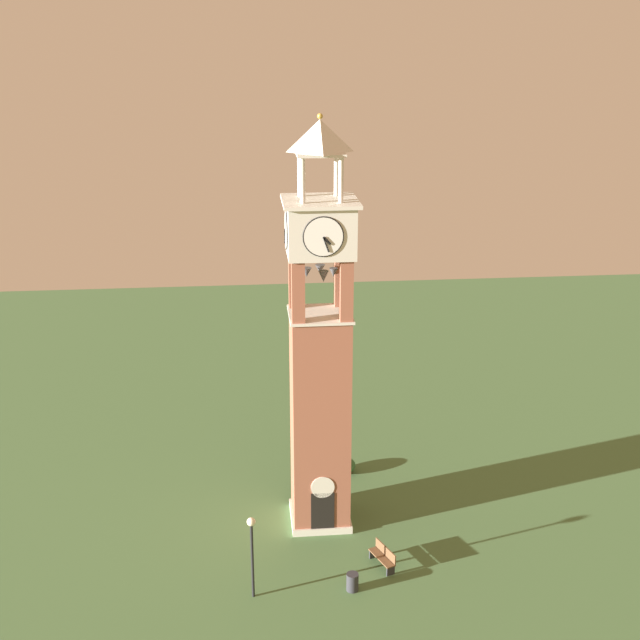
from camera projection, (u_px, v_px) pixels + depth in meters
name	position (u px, v px, depth m)	size (l,w,h in m)	color
ground	(320.00, 519.00, 40.01)	(80.00, 80.00, 0.00)	#476B3D
clock_tower	(320.00, 368.00, 37.36)	(3.24, 3.24, 19.34)	#93543D
park_bench	(383.00, 556.00, 36.33)	(1.02, 1.65, 0.95)	brown
lamp_post	(252.00, 542.00, 33.63)	(0.36, 0.36, 3.82)	black
trash_bin	(352.00, 582.00, 34.77)	(0.52, 0.52, 0.80)	#2D2D33
shrub_near_entry	(344.00, 465.00, 44.16)	(1.23, 1.23, 0.83)	#336638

